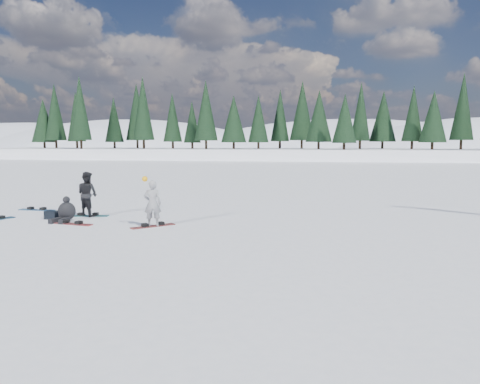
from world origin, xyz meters
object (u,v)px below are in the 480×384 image
at_px(seated_rider, 66,212).
at_px(snowboard_loose_b, 72,224).
at_px(snowboarder_woman, 152,203).
at_px(snowboarder_man, 87,194).
at_px(gear_bag, 52,215).
at_px(snowboard_loose_c, 37,210).

xyz_separation_m(seated_rider, snowboard_loose_b, (0.54, -0.60, -0.32)).
height_order(snowboarder_woman, snowboarder_man, snowboarder_woman).
bearing_deg(snowboarder_woman, gear_bag, -27.05).
xyz_separation_m(snowboard_loose_c, snowboard_loose_b, (3.01, -2.71, 0.00)).
height_order(snowboarder_man, snowboard_loose_b, snowboarder_man).
bearing_deg(gear_bag, snowboard_loose_c, 133.72).
bearing_deg(seated_rider, gear_bag, 164.89).
height_order(gear_bag, snowboard_loose_c, gear_bag).
xyz_separation_m(snowboarder_woman, snowboarder_man, (-3.10, 1.63, 0.05)).
bearing_deg(gear_bag, snowboarder_woman, -11.33).
bearing_deg(snowboard_loose_c, snowboarder_man, -17.89).
xyz_separation_m(gear_bag, snowboard_loose_b, (1.24, -0.85, -0.14)).
distance_m(snowboarder_woman, seated_rider, 3.44).
xyz_separation_m(snowboarder_man, seated_rider, (-0.27, -1.07, -0.50)).
bearing_deg(seated_rider, snowboarder_woman, -4.50).
relative_size(snowboarder_woman, seated_rider, 1.59).
distance_m(snowboarder_man, seated_rider, 1.21).
bearing_deg(snowboard_loose_b, snowboard_loose_c, 148.90).
distance_m(seated_rider, snowboard_loose_b, 0.87).
relative_size(snowboarder_man, snowboard_loose_c, 1.11).
relative_size(gear_bag, snowboard_loose_c, 0.30).
bearing_deg(snowboard_loose_b, seated_rider, 142.96).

